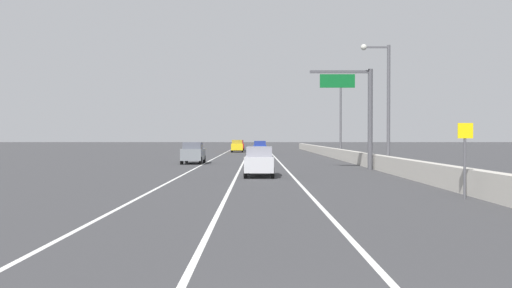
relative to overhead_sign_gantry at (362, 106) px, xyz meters
name	(u,v)px	position (x,y,z in m)	size (l,w,h in m)	color
ground_plane	(264,155)	(-7.00, 30.41, -4.73)	(320.00, 320.00, 0.00)	#38383A
lane_stripe_left	(217,158)	(-12.50, 21.41, -4.73)	(0.16, 130.00, 0.00)	silver
lane_stripe_center	(247,158)	(-9.00, 21.41, -4.73)	(0.16, 130.00, 0.00)	silver
lane_stripe_right	(277,158)	(-5.50, 21.41, -4.73)	(0.16, 130.00, 0.00)	silver
jersey_barrier_right	(363,159)	(1.34, 6.41, -4.18)	(0.60, 120.00, 1.10)	#B2ADA3
overhead_sign_gantry	(362,106)	(0.00, 0.00, 0.00)	(4.68, 0.36, 7.50)	#47474C
speed_advisory_sign	(467,155)	(0.44, -18.05, -2.96)	(0.60, 0.11, 3.00)	#4C4C51
lamp_post_right_second	(387,97)	(1.51, -1.20, 0.57)	(2.14, 0.44, 9.13)	#4C4C51
lamp_post_right_third	(340,112)	(1.65, 20.52, 0.57)	(2.14, 0.44, 9.13)	#4C4C51
car_gray_0	(195,153)	(-13.50, 8.48, -3.75)	(1.90, 4.12, 1.97)	slate
car_silver_1	(261,162)	(-7.56, -6.56, -3.80)	(1.89, 4.26, 1.85)	#B7B7BC
car_red_2	(241,145)	(-10.80, 52.13, -3.79)	(1.84, 4.42, 1.87)	red
car_yellow_3	(239,146)	(-10.77, 43.03, -3.76)	(1.98, 4.69, 1.95)	gold
car_blue_4	(262,148)	(-7.23, 32.12, -3.79)	(1.90, 4.65, 1.88)	#1E389E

